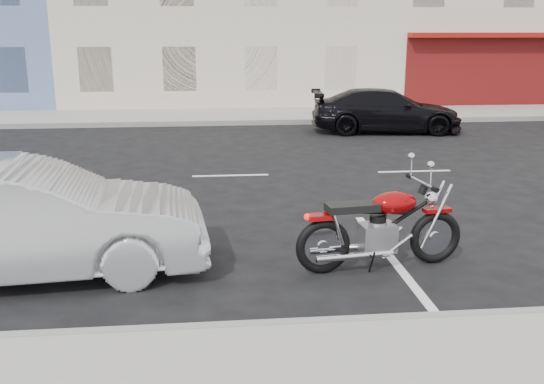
{
  "coord_description": "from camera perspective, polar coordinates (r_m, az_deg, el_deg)",
  "views": [
    {
      "loc": [
        -2.36,
        -12.47,
        2.97
      ],
      "look_at": [
        -1.55,
        -4.4,
        0.8
      ],
      "focal_mm": 40.0,
      "sensor_mm": 36.0,
      "label": 1
    }
  ],
  "objects": [
    {
      "name": "sedan_silver",
      "position": [
        7.98,
        -22.3,
        -2.52
      ],
      "size": [
        4.53,
        1.95,
        1.45
      ],
      "primitive_type": "imported",
      "rotation": [
        0.0,
        0.0,
        1.67
      ],
      "color": "#B0B3B9",
      "rests_on": "ground"
    },
    {
      "name": "curb_far",
      "position": [
        19.86,
        -13.34,
        6.21
      ],
      "size": [
        80.0,
        0.12,
        0.16
      ],
      "primitive_type": "cube",
      "color": "gray",
      "rests_on": "ground"
    },
    {
      "name": "motorcycle",
      "position": [
        8.18,
        15.35,
        -3.05
      ],
      "size": [
        2.24,
        0.75,
        1.13
      ],
      "rotation": [
        0.0,
        0.0,
        0.13
      ],
      "color": "black",
      "rests_on": "ground"
    },
    {
      "name": "ground",
      "position": [
        13.03,
        4.9,
        1.75
      ],
      "size": [
        120.0,
        120.0,
        0.0
      ],
      "primitive_type": "plane",
      "color": "black",
      "rests_on": "ground"
    },
    {
      "name": "car_far",
      "position": [
        18.6,
        10.67,
        7.54
      ],
      "size": [
        4.61,
        2.26,
        1.29
      ],
      "primitive_type": "imported",
      "rotation": [
        0.0,
        0.0,
        1.47
      ],
      "color": "black",
      "rests_on": "ground"
    },
    {
      "name": "sidewalk_far",
      "position": [
        21.53,
        -12.77,
        6.88
      ],
      "size": [
        80.0,
        3.4,
        0.15
      ],
      "primitive_type": "cube",
      "color": "gray",
      "rests_on": "ground"
    }
  ]
}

